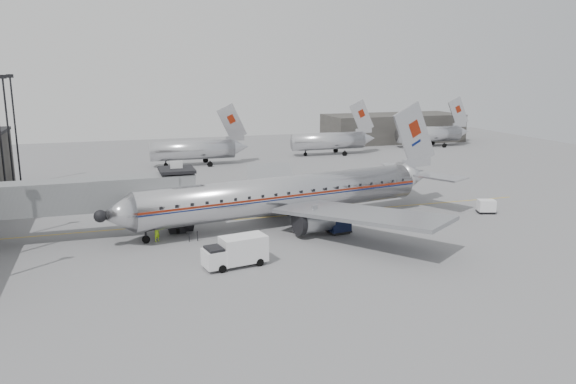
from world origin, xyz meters
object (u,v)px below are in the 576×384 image
service_van (236,251)px  baggage_cart_navy (339,224)px  airliner (290,194)px  baggage_cart_white (486,206)px  ramp_worker (157,233)px

service_van → baggage_cart_navy: size_ratio=2.30×
airliner → baggage_cart_white: airliner is taller
baggage_cart_navy → baggage_cart_white: bearing=-1.7°
service_van → baggage_cart_white: (30.81, 8.39, -0.50)m
service_van → baggage_cart_white: 31.93m
baggage_cart_navy → ramp_worker: size_ratio=1.41×
airliner → baggage_cart_navy: 6.56m
service_van → baggage_cart_navy: service_van is taller
airliner → service_van: (-8.44, -11.36, -1.82)m
service_van → ramp_worker: bearing=112.1°
baggage_cart_navy → ramp_worker: bearing=162.9°
baggage_cart_white → baggage_cart_navy: bearing=-155.9°
service_van → ramp_worker: size_ratio=3.25×
service_van → baggage_cart_navy: bearing=17.3°
baggage_cart_white → ramp_worker: 36.46m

